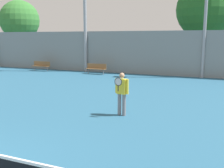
% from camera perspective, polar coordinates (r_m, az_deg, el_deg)
% --- Properties ---
extents(tennis_player, '(0.56, 0.44, 1.66)m').
position_cam_1_polar(tennis_player, '(9.98, 2.13, -1.65)').
color(tennis_player, slate).
rests_on(tennis_player, ground_plane).
extents(bench_courtside_near, '(1.74, 0.40, 0.85)m').
position_cam_1_polar(bench_courtside_near, '(21.56, -3.45, 3.57)').
color(bench_courtside_near, brown).
rests_on(bench_courtside_near, ground_plane).
extents(bench_courtside_far, '(1.74, 0.40, 0.85)m').
position_cam_1_polar(bench_courtside_far, '(24.44, -15.13, 4.01)').
color(bench_courtside_far, brown).
rests_on(bench_courtside_far, ground_plane).
extents(light_pole_far_right, '(0.90, 0.60, 8.96)m').
position_cam_1_polar(light_pole_far_right, '(20.67, 19.86, 16.62)').
color(light_pole_far_right, '#939399').
rests_on(light_pole_far_right, ground_plane).
extents(back_fence, '(33.33, 0.06, 3.49)m').
position_cam_1_polar(back_fence, '(21.24, 8.30, 6.69)').
color(back_fence, gray).
rests_on(back_fence, ground_plane).
extents(tree_green_tall, '(4.44, 4.44, 7.12)m').
position_cam_1_polar(tree_green_tall, '(32.41, -19.46, 12.92)').
color(tree_green_tall, brown).
rests_on(tree_green_tall, ground_plane).
extents(tree_green_broad, '(4.77, 4.77, 7.69)m').
position_cam_1_polar(tree_green_broad, '(24.48, 19.48, 14.97)').
color(tree_green_broad, brown).
rests_on(tree_green_broad, ground_plane).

